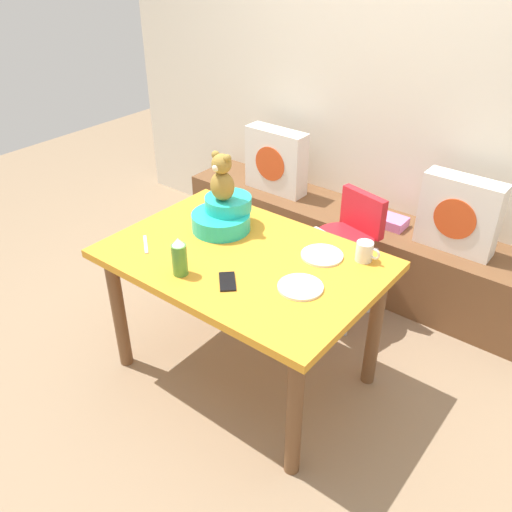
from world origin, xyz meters
The scene contains 16 objects.
ground_plane centered at (0.00, 0.00, 0.00)m, with size 8.00×8.00×0.00m, color #8C7256.
back_wall centered at (0.00, 1.46, 1.30)m, with size 4.40×0.10×2.60m, color silver.
window_bench centered at (0.00, 1.19, 0.23)m, with size 2.60×0.44×0.46m, color brown.
pillow_floral_left centered at (-0.67, 1.17, 0.68)m, with size 0.44×0.15×0.44m.
pillow_floral_right centered at (0.62, 1.17, 0.68)m, with size 0.44×0.15×0.44m.
book_stack centered at (0.21, 1.19, 0.49)m, with size 0.20×0.14×0.06m, color #C573B5.
dining_table centered at (0.00, 0.00, 0.64)m, with size 1.30×0.89×0.74m.
highchair centered at (0.14, 0.76, 0.52)m, with size 0.40×0.50×0.79m.
infant_seat_teal centered at (-0.25, 0.15, 0.81)m, with size 0.30×0.33×0.16m.
teddy_bear centered at (-0.25, 0.15, 1.02)m, with size 0.13×0.12×0.25m.
ketchup_bottle centered at (-0.12, -0.29, 0.83)m, with size 0.07×0.07×0.18m.
coffee_mug centered at (0.47, 0.32, 0.79)m, with size 0.12×0.08×0.09m.
dinner_plate_near centered at (0.30, 0.23, 0.75)m, with size 0.20×0.20×0.01m, color white.
dinner_plate_far centered at (0.36, -0.05, 0.75)m, with size 0.20×0.20×0.01m, color white.
cell_phone centered at (0.09, -0.21, 0.74)m, with size 0.07×0.14×0.01m, color black.
table_fork centered at (-0.44, -0.22, 0.74)m, with size 0.02×0.17×0.01m, color silver.
Camera 1 is at (1.40, -1.68, 2.11)m, focal length 38.12 mm.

